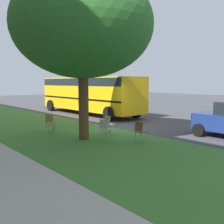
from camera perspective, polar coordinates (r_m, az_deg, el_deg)
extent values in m
plane|color=#424247|center=(14.76, 1.26, -3.40)|extent=(80.00, 80.00, 0.00)
cube|color=#3D752D|center=(12.89, -9.47, -4.92)|extent=(48.00, 6.00, 0.01)
cylinder|color=brown|center=(11.68, -6.14, 2.52)|extent=(0.44, 0.44, 3.46)
ellipsoid|color=#2D6B28|center=(11.89, -6.33, 17.94)|extent=(6.01, 6.01, 4.45)
cube|color=olive|center=(13.23, -13.27, -2.79)|extent=(0.55, 0.54, 0.04)
cube|color=olive|center=(13.20, -12.51, -1.73)|extent=(0.40, 0.25, 0.40)
cylinder|color=gray|center=(13.44, -14.00, -3.65)|extent=(0.02, 0.02, 0.42)
cylinder|color=gray|center=(13.09, -13.95, -3.92)|extent=(0.02, 0.02, 0.42)
cylinder|color=gray|center=(13.46, -12.55, -3.61)|extent=(0.02, 0.02, 0.42)
cylinder|color=gray|center=(13.10, -12.47, -3.87)|extent=(0.02, 0.02, 0.42)
cube|color=#ADA393|center=(11.86, -1.47, -3.67)|extent=(0.57, 0.57, 0.04)
cube|color=#ADA393|center=(11.65, -1.74, -2.66)|extent=(0.38, 0.29, 0.40)
cylinder|color=gray|center=(12.01, -0.41, -4.65)|extent=(0.02, 0.02, 0.42)
cylinder|color=gray|center=(12.12, -2.05, -4.56)|extent=(0.02, 0.02, 0.42)
cylinder|color=gray|center=(11.69, -0.87, -4.96)|extent=(0.02, 0.02, 0.42)
cylinder|color=gray|center=(11.80, -2.55, -4.86)|extent=(0.02, 0.02, 0.42)
cube|color=brown|center=(11.31, 6.36, -4.21)|extent=(0.46, 0.44, 0.04)
cube|color=brown|center=(11.13, 5.81, -3.12)|extent=(0.41, 0.13, 0.40)
cylinder|color=gray|center=(11.39, 7.58, -5.33)|extent=(0.02, 0.02, 0.42)
cylinder|color=gray|center=(11.60, 6.14, -5.09)|extent=(0.02, 0.02, 0.42)
cylinder|color=gray|center=(11.12, 6.55, -5.60)|extent=(0.02, 0.02, 0.42)
cylinder|color=gray|center=(11.33, 5.09, -5.35)|extent=(0.02, 0.02, 0.42)
cube|color=beige|center=(13.16, -0.41, -2.66)|extent=(0.42, 0.40, 0.04)
cube|color=beige|center=(13.01, -1.03, -1.70)|extent=(0.40, 0.09, 0.40)
cylinder|color=gray|center=(13.17, 0.66, -3.66)|extent=(0.02, 0.02, 0.42)
cylinder|color=gray|center=(13.44, -0.34, -3.46)|extent=(0.02, 0.02, 0.42)
cylinder|color=gray|center=(12.96, -0.49, -3.83)|extent=(0.02, 0.02, 0.42)
cylinder|color=gray|center=(13.23, -1.48, -3.62)|extent=(0.02, 0.02, 0.42)
cube|color=#B7332D|center=(15.40, -6.04, -1.37)|extent=(0.56, 0.56, 0.04)
cube|color=#B7332D|center=(15.38, -5.39, -0.47)|extent=(0.39, 0.28, 0.40)
cylinder|color=gray|center=(15.60, -6.70, -2.12)|extent=(0.02, 0.02, 0.42)
cylinder|color=gray|center=(15.24, -6.62, -2.32)|extent=(0.02, 0.02, 0.42)
cylinder|color=gray|center=(15.62, -5.46, -2.10)|extent=(0.02, 0.02, 0.42)
cylinder|color=gray|center=(15.27, -5.35, -2.29)|extent=(0.02, 0.02, 0.42)
cube|color=olive|center=(14.11, -13.05, -2.21)|extent=(0.58, 0.57, 0.04)
cube|color=olive|center=(13.92, -13.39, -1.34)|extent=(0.37, 0.31, 0.40)
cylinder|color=gray|center=(14.22, -12.08, -3.05)|extent=(0.02, 0.02, 0.42)
cylinder|color=gray|center=(14.38, -13.38, -2.99)|extent=(0.02, 0.02, 0.42)
cylinder|color=gray|center=(13.92, -12.66, -3.27)|extent=(0.02, 0.02, 0.42)
cylinder|color=gray|center=(14.08, -13.99, -3.20)|extent=(0.02, 0.02, 0.42)
cylinder|color=black|center=(13.01, 18.08, -3.71)|extent=(0.60, 0.18, 0.60)
cylinder|color=black|center=(14.51, 21.69, -2.83)|extent=(0.60, 0.18, 0.60)
cube|color=yellow|center=(21.06, -5.01, 3.99)|extent=(10.40, 2.44, 2.50)
cube|color=black|center=(21.08, -5.00, 3.04)|extent=(10.30, 2.46, 0.12)
cube|color=black|center=(21.04, -5.03, 6.44)|extent=(10.30, 2.46, 0.56)
cylinder|color=black|center=(23.90, -13.03, 1.37)|extent=(0.96, 0.28, 0.96)
cylinder|color=black|center=(25.15, -7.93, 1.72)|extent=(0.96, 0.28, 0.96)
cylinder|color=black|center=(17.22, -0.67, -0.37)|extent=(0.96, 0.28, 0.96)
cylinder|color=black|center=(18.92, 5.21, 0.22)|extent=(0.96, 0.28, 0.96)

